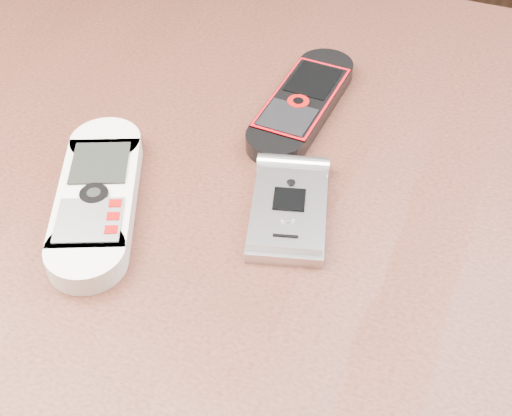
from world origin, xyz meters
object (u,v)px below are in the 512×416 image
(table, at_px, (251,299))
(nokia_white, at_px, (97,196))
(nokia_black_red, at_px, (302,102))
(motorola_razr, at_px, (289,209))

(table, xyz_separation_m, nokia_white, (-0.11, -0.03, 0.12))
(table, distance_m, nokia_black_red, 0.18)
(nokia_white, height_order, nokia_black_red, nokia_white)
(nokia_black_red, xyz_separation_m, motorola_razr, (0.03, -0.13, 0.00))
(nokia_white, xyz_separation_m, motorola_razr, (0.14, 0.04, -0.00))
(table, bearing_deg, nokia_black_red, 92.06)
(nokia_black_red, relative_size, motorola_razr, 1.51)
(nokia_white, bearing_deg, nokia_black_red, 35.20)
(motorola_razr, bearing_deg, nokia_white, -178.72)
(table, xyz_separation_m, nokia_black_red, (-0.01, 0.14, 0.11))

